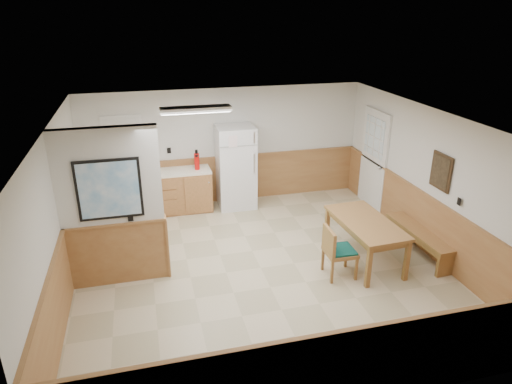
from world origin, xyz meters
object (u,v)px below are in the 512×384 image
object	(u,v)px
dining_bench	(419,236)
fire_extinguisher	(197,161)
dining_table	(366,226)
dining_chair	(335,249)
refrigerator	(236,167)
soap_bottle	(125,170)

from	to	relation	value
dining_bench	fire_extinguisher	world-z (taller)	fire_extinguisher
dining_table	dining_chair	world-z (taller)	dining_chair
refrigerator	dining_chair	xyz separation A→B (m)	(0.93, -3.14, -0.39)
soap_bottle	dining_chair	bearing A→B (deg)	-44.85
dining_bench	fire_extinguisher	distance (m)	4.56
refrigerator	fire_extinguisher	distance (m)	0.84
refrigerator	fire_extinguisher	bearing A→B (deg)	179.21
refrigerator	fire_extinguisher	xyz separation A→B (m)	(-0.82, 0.02, 0.20)
dining_bench	fire_extinguisher	xyz separation A→B (m)	(-3.47, 2.87, 0.74)
dining_chair	soap_bottle	xyz separation A→B (m)	(-3.21, 3.19, 0.51)
dining_chair	fire_extinguisher	distance (m)	3.66
refrigerator	soap_bottle	bearing A→B (deg)	179.63
dining_bench	dining_chair	bearing A→B (deg)	-172.69
fire_extinguisher	dining_bench	bearing A→B (deg)	-43.12
dining_bench	fire_extinguisher	size ratio (longest dim) A/B	3.81
refrigerator	dining_bench	distance (m)	3.92
dining_table	fire_extinguisher	xyz separation A→B (m)	(-2.43, 2.85, 0.43)
refrigerator	dining_chair	size ratio (longest dim) A/B	2.08
dining_table	dining_chair	xyz separation A→B (m)	(-0.68, -0.31, -0.16)
dining_bench	dining_chair	distance (m)	1.75
dining_table	fire_extinguisher	world-z (taller)	fire_extinguisher
refrigerator	soap_bottle	world-z (taller)	refrigerator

